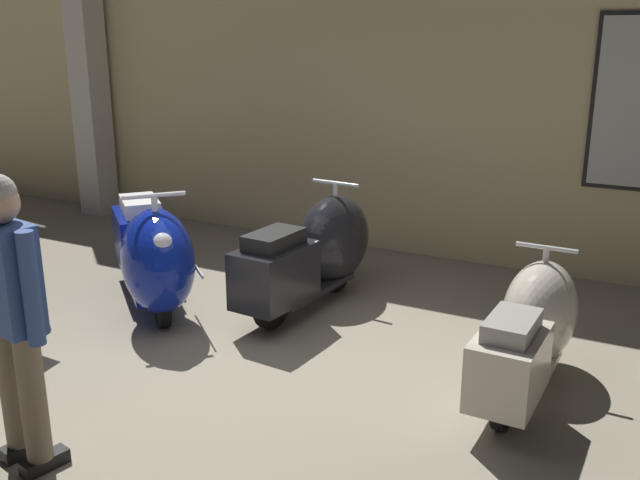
# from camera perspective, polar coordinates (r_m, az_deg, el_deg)

# --- Properties ---
(ground_plane) EXTENTS (60.00, 60.00, 0.00)m
(ground_plane) POSITION_cam_1_polar(r_m,az_deg,el_deg) (5.26, -6.82, -10.48)
(ground_plane) COLOR gray
(showroom_back_wall) EXTENTS (18.00, 0.63, 3.52)m
(showroom_back_wall) POSITION_cam_1_polar(r_m,az_deg,el_deg) (7.77, 6.40, 11.85)
(showroom_back_wall) COLOR #CCB784
(showroom_back_wall) RESTS_ON ground
(scooter_0) EXTENTS (1.76, 1.62, 1.14)m
(scooter_0) POSITION_cam_1_polar(r_m,az_deg,el_deg) (6.27, -13.44, -1.18)
(scooter_0) COLOR black
(scooter_0) RESTS_ON ground
(scooter_1) EXTENTS (0.63, 1.79, 1.07)m
(scooter_1) POSITION_cam_1_polar(r_m,az_deg,el_deg) (6.31, -0.25, -0.90)
(scooter_1) COLOR black
(scooter_1) RESTS_ON ground
(scooter_2) EXTENTS (0.52, 1.57, 0.95)m
(scooter_2) POSITION_cam_1_polar(r_m,az_deg,el_deg) (5.04, 16.77, -6.90)
(scooter_2) COLOR black
(scooter_2) RESTS_ON ground
(visitor_0) EXTENTS (0.56, 0.33, 1.69)m
(visitor_0) POSITION_cam_1_polar(r_m,az_deg,el_deg) (4.12, -23.81, -4.80)
(visitor_0) COLOR black
(visitor_0) RESTS_ON ground
(info_stanchion) EXTENTS (0.33, 0.28, 1.01)m
(info_stanchion) POSITION_cam_1_polar(r_m,az_deg,el_deg) (6.16, -22.67, -3.36)
(info_stanchion) COLOR #333338
(info_stanchion) RESTS_ON ground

